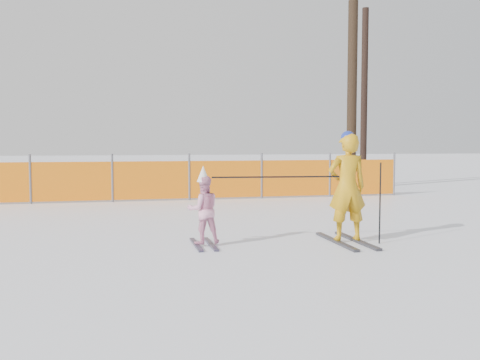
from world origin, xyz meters
name	(u,v)px	position (x,y,z in m)	size (l,w,h in m)	color
ground	(248,256)	(0.00, 0.00, 0.00)	(120.00, 120.00, 0.00)	white
adult	(347,187)	(1.71, 0.63, 0.85)	(0.62, 1.50, 1.71)	black
child	(203,209)	(-0.48, 0.87, 0.54)	(0.52, 1.01, 1.20)	black
ski_poles	(317,187)	(1.22, 0.63, 0.86)	(2.53, 0.45, 1.24)	black
safety_fence	(113,181)	(-1.87, 7.21, 0.56)	(16.06, 0.06, 1.25)	#595960
tree_trunks	(356,96)	(6.20, 9.98, 3.10)	(1.24, 1.36, 6.26)	black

